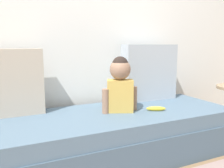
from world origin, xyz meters
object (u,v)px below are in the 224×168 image
at_px(couch, 103,137).
at_px(banana, 156,109).
at_px(throw_pillow_right, 149,72).
at_px(toddler, 120,83).
at_px(throw_pillow_left, 14,82).

relative_size(couch, banana, 14.05).
relative_size(throw_pillow_right, toddler, 1.23).
height_order(throw_pillow_left, throw_pillow_right, throw_pillow_right).
xyz_separation_m(throw_pillow_right, toddler, (-0.49, -0.28, -0.04)).
relative_size(toddler, banana, 2.80).
distance_m(throw_pillow_left, banana, 1.22).
height_order(couch, toddler, toddler).
distance_m(toddler, banana, 0.39).
distance_m(throw_pillow_right, toddler, 0.56).
distance_m(throw_pillow_right, banana, 0.52).
relative_size(throw_pillow_left, banana, 3.19).
bearing_deg(toddler, banana, -22.15).
height_order(couch, banana, banana).
bearing_deg(banana, throw_pillow_right, 64.59).
bearing_deg(couch, toddler, 6.35).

